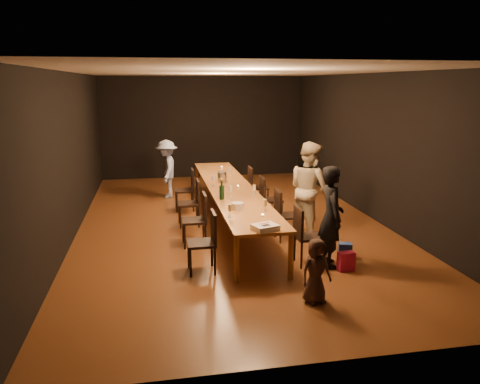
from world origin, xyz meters
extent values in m
plane|color=#462311|center=(0.00, 0.00, 0.00)|extent=(10.00, 10.00, 0.00)
cube|color=black|center=(0.00, 5.00, 1.50)|extent=(6.00, 0.04, 3.00)
cube|color=black|center=(0.00, -5.00, 1.50)|extent=(6.00, 0.04, 3.00)
cube|color=black|center=(-3.00, 0.00, 1.50)|extent=(0.04, 10.00, 3.00)
cube|color=black|center=(3.00, 0.00, 1.50)|extent=(0.04, 10.00, 3.00)
cube|color=silver|center=(0.00, 0.00, 3.00)|extent=(6.00, 10.00, 0.04)
cube|color=brown|center=(0.00, 0.00, 0.72)|extent=(0.90, 6.00, 0.05)
cylinder|color=brown|center=(-0.40, -2.90, 0.35)|extent=(0.08, 0.08, 0.70)
cylinder|color=brown|center=(0.40, -2.90, 0.35)|extent=(0.08, 0.08, 0.70)
cylinder|color=brown|center=(-0.40, 2.90, 0.35)|extent=(0.08, 0.08, 0.70)
cylinder|color=brown|center=(0.40, 2.90, 0.35)|extent=(0.08, 0.08, 0.70)
imported|color=black|center=(1.15, -2.51, 0.79)|extent=(0.43, 0.61, 1.59)
imported|color=beige|center=(1.33, -0.96, 0.88)|extent=(0.91, 1.03, 1.76)
imported|color=#8196C8|center=(-1.18, 2.49, 0.72)|extent=(0.58, 0.95, 1.44)
imported|color=#3B2821|center=(0.50, -3.68, 0.43)|extent=(0.48, 0.37, 0.86)
cube|color=#BB1C52|center=(1.32, -2.77, 0.15)|extent=(0.26, 0.15, 0.30)
cube|color=#213E92|center=(1.50, -2.31, 0.13)|extent=(0.24, 0.20, 0.26)
cube|color=white|center=(0.03, -2.84, 0.79)|extent=(0.41, 0.37, 0.08)
cube|color=black|center=(0.03, -2.87, 0.83)|extent=(0.14, 0.12, 0.00)
cube|color=red|center=(0.03, -2.77, 0.83)|extent=(0.18, 0.08, 0.00)
cylinder|color=white|center=(-0.17, -1.69, 0.81)|extent=(0.21, 0.21, 0.12)
cylinder|color=#A9A9AD|center=(-0.08, 0.58, 0.86)|extent=(0.23, 0.23, 0.21)
cylinder|color=#B2B7B2|center=(0.15, -2.16, 0.77)|extent=(0.05, 0.05, 0.03)
cylinder|color=#B2B7B2|center=(0.15, -0.02, 0.77)|extent=(0.05, 0.05, 0.03)
cylinder|color=#B2B7B2|center=(0.15, 2.20, 0.77)|extent=(0.05, 0.05, 0.03)
camera|label=1|loc=(-1.50, -9.04, 2.80)|focal=35.00mm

